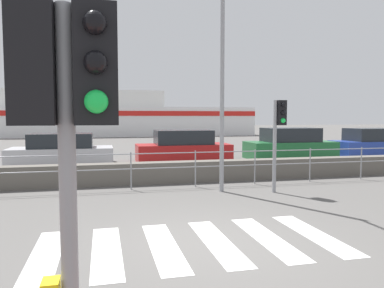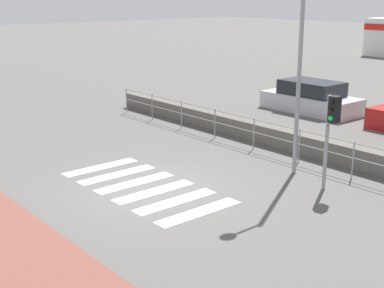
% 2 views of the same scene
% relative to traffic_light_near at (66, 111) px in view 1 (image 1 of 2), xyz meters
% --- Properties ---
extents(ground_plane, '(160.00, 160.00, 0.00)m').
position_rel_traffic_light_near_xyz_m(ground_plane, '(1.93, 3.60, -2.13)').
color(ground_plane, '#565451').
extents(crosswalk, '(4.95, 2.40, 0.01)m').
position_rel_traffic_light_near_xyz_m(crosswalk, '(1.58, 3.60, -2.12)').
color(crosswalk, silver).
rests_on(crosswalk, ground_plane).
extents(seawall, '(19.03, 0.55, 0.66)m').
position_rel_traffic_light_near_xyz_m(seawall, '(1.93, 9.36, -1.80)').
color(seawall, '#605B54').
rests_on(seawall, ground_plane).
extents(harbor_fence, '(17.17, 0.04, 1.08)m').
position_rel_traffic_light_near_xyz_m(harbor_fence, '(1.93, 8.49, -1.41)').
color(harbor_fence, gray).
rests_on(harbor_fence, ground_plane).
extents(traffic_light_near, '(0.58, 0.41, 2.72)m').
position_rel_traffic_light_near_xyz_m(traffic_light_near, '(0.00, 0.00, 0.00)').
color(traffic_light_near, gray).
rests_on(traffic_light_near, ground_plane).
extents(traffic_light_far, '(0.34, 0.32, 2.54)m').
position_rel_traffic_light_near_xyz_m(traffic_light_far, '(4.90, 7.15, -0.26)').
color(traffic_light_far, gray).
rests_on(traffic_light_far, ground_plane).
extents(streetlamp, '(0.32, 1.31, 6.64)m').
position_rel_traffic_light_near_xyz_m(streetlamp, '(3.42, 7.39, 1.96)').
color(streetlamp, gray).
rests_on(streetlamp, ground_plane).
extents(ferry_boat, '(29.26, 6.59, 6.61)m').
position_rel_traffic_light_near_xyz_m(ferry_boat, '(1.21, 39.53, -0.07)').
color(ferry_boat, white).
rests_on(ferry_boat, ground_plane).
extents(parked_car_silver, '(4.34, 1.89, 1.37)m').
position_rel_traffic_light_near_xyz_m(parked_car_silver, '(-1.54, 14.81, -1.55)').
color(parked_car_silver, '#BCBCC1').
rests_on(parked_car_silver, ground_plane).
extents(parked_car_red, '(4.35, 1.77, 1.46)m').
position_rel_traffic_light_near_xyz_m(parked_car_red, '(3.87, 14.81, -1.50)').
color(parked_car_red, '#B21919').
rests_on(parked_car_red, ground_plane).
extents(parked_car_green, '(4.43, 1.81, 1.53)m').
position_rel_traffic_light_near_xyz_m(parked_car_green, '(9.37, 14.81, -1.48)').
color(parked_car_green, '#1E6633').
rests_on(parked_car_green, ground_plane).
extents(parked_car_blue, '(3.90, 1.85, 1.47)m').
position_rel_traffic_light_near_xyz_m(parked_car_blue, '(14.03, 14.81, -1.50)').
color(parked_car_blue, '#233D9E').
rests_on(parked_car_blue, ground_plane).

